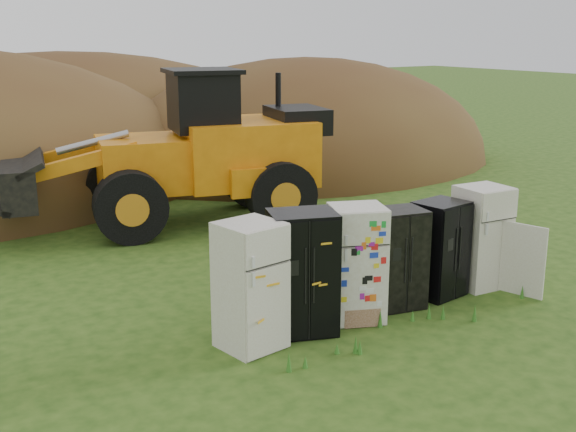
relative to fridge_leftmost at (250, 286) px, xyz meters
name	(u,v)px	position (x,y,z in m)	size (l,w,h in m)	color
ground	(377,311)	(2.40, 0.01, -0.93)	(120.00, 120.00, 0.00)	#254612
fridge_leftmost	(250,286)	(0.00, 0.00, 0.00)	(0.82, 0.79, 1.86)	silver
fridge_black_side	(302,273)	(0.94, 0.05, 0.01)	(0.98, 0.77, 1.87)	black
fridge_sticker	(357,263)	(1.93, 0.00, -0.01)	(0.82, 0.76, 1.84)	white
fridge_dark_mid	(397,258)	(2.81, 0.06, -0.10)	(0.84, 0.69, 1.65)	black
fridge_black_right	(439,249)	(3.77, 0.05, -0.10)	(0.83, 0.69, 1.66)	black
fridge_open_door	(481,237)	(4.72, -0.02, -0.02)	(0.82, 0.76, 1.82)	silver
wheel_loader	(166,149)	(1.79, 6.88, 0.87)	(7.43, 3.01, 3.60)	orange
dirt_mound_right	(304,163)	(9.08, 11.83, -0.93)	(14.13, 10.36, 7.17)	#4B2D18
dirt_mound_back	(65,155)	(2.65, 18.04, -0.93)	(18.97, 12.65, 7.45)	#4B2D18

